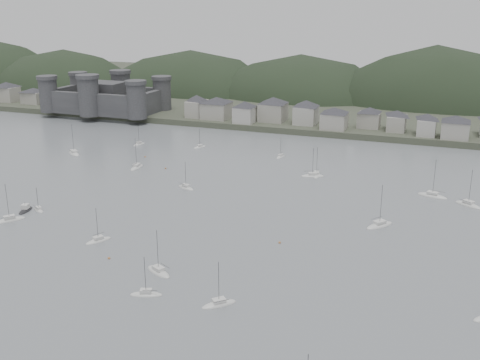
% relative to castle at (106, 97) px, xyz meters
% --- Properties ---
extents(ground, '(900.00, 900.00, 0.00)m').
position_rel_castle_xyz_m(ground, '(120.00, -179.80, -10.96)').
color(ground, slate).
rests_on(ground, ground).
extents(far_shore_land, '(900.00, 250.00, 3.00)m').
position_rel_castle_xyz_m(far_shore_land, '(120.00, 115.20, -9.46)').
color(far_shore_land, '#383D2D').
rests_on(far_shore_land, ground).
extents(forested_ridge, '(851.55, 103.94, 102.57)m').
position_rel_castle_xyz_m(forested_ridge, '(124.83, 89.60, -22.25)').
color(forested_ridge, black).
rests_on(forested_ridge, ground).
extents(castle, '(66.00, 43.00, 20.00)m').
position_rel_castle_xyz_m(castle, '(0.00, 0.00, 0.00)').
color(castle, '#37373A').
rests_on(castle, far_shore_land).
extents(waterfront_town, '(451.48, 28.46, 12.92)m').
position_rel_castle_xyz_m(waterfront_town, '(170.59, 3.54, -2.30)').
color(waterfront_town, '#9F9C92').
rests_on(waterfront_town, far_shore_land).
extents(sailboat_lead, '(5.67, 7.68, 10.21)m').
position_rel_castle_xyz_m(sailboat_lead, '(96.99, -151.97, -10.79)').
color(sailboat_lead, silver).
rests_on(sailboat_lead, ground).
extents(moored_fleet, '(256.62, 158.93, 13.72)m').
position_rel_castle_xyz_m(moored_fleet, '(114.99, -116.89, -10.79)').
color(moored_fleet, silver).
rests_on(moored_fleet, ground).
extents(motor_launch_far, '(3.99, 7.43, 3.70)m').
position_rel_castle_xyz_m(motor_launch_far, '(62.59, -140.11, -10.67)').
color(motor_launch_far, black).
rests_on(motor_launch_far, ground).
extents(mooring_buoys, '(86.07, 123.89, 0.70)m').
position_rel_castle_xyz_m(mooring_buoys, '(109.14, -129.02, -10.81)').
color(mooring_buoys, '#B16F3B').
rests_on(mooring_buoys, ground).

